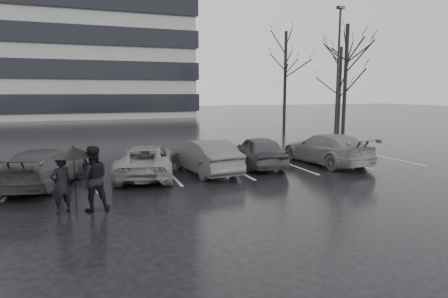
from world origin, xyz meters
TOP-DOWN VIEW (x-y plane):
  - ground at (0.00, 0.00)m, footprint 160.00×160.00m
  - car_main at (1.83, 2.45)m, footprint 2.08×4.20m
  - car_west_a at (-0.80, 1.99)m, footprint 2.08×4.39m
  - car_west_b at (-3.18, 1.99)m, footprint 2.99×4.85m
  - car_west_c at (-6.73, 1.80)m, footprint 3.06×4.89m
  - car_east at (5.06, 2.01)m, footprint 2.50×5.05m
  - pedestrian_left at (-5.97, -1.74)m, footprint 0.69×0.60m
  - pedestrian_right at (-5.15, -1.80)m, footprint 0.93×0.75m
  - umbrella at (-5.61, -1.75)m, footprint 1.09×1.09m
  - lamp_post at (10.28, 8.54)m, footprint 0.48×0.48m
  - stall_stripes at (-0.80, 2.50)m, footprint 19.72×5.00m
  - tree_east at (12.00, 10.00)m, footprint 0.26×0.26m
  - tree_ne at (14.50, 14.00)m, footprint 0.26×0.26m
  - tree_north at (11.00, 17.00)m, footprint 0.26×0.26m

SIDE VIEW (x-z plane):
  - ground at x=0.00m, z-range 0.00..0.00m
  - stall_stripes at x=-0.80m, z-range 0.00..0.00m
  - car_west_b at x=-3.18m, z-range 0.00..1.25m
  - car_west_c at x=-6.73m, z-range 0.00..1.32m
  - car_main at x=1.83m, z-range 0.00..1.38m
  - car_west_a at x=-0.80m, z-range 0.00..1.39m
  - car_east at x=5.06m, z-range 0.00..1.41m
  - pedestrian_left at x=-5.97m, z-range 0.00..1.58m
  - pedestrian_right at x=-5.15m, z-range 0.00..1.83m
  - umbrella at x=-5.61m, z-range 0.76..2.61m
  - tree_ne at x=14.50m, z-range 0.00..7.00m
  - tree_east at x=12.00m, z-range 0.00..8.00m
  - lamp_post at x=10.28m, z-range -0.37..8.38m
  - tree_north at x=11.00m, z-range 0.00..8.50m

